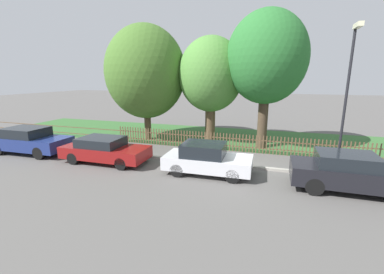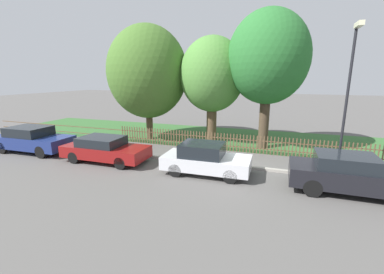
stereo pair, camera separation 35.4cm
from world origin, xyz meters
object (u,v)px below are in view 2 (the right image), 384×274
at_px(parked_car_navy_estate, 205,159).
at_px(parked_car_red_compact, 349,174).
at_px(parked_car_silver_hatchback, 32,139).
at_px(tree_mid_park, 268,58).
at_px(parked_car_black_saloon, 105,149).
at_px(tree_behind_motorcycle, 212,75).
at_px(covered_motorcycle, 210,148).
at_px(street_lamp, 349,85).
at_px(tree_nearest_kerb, 148,72).

height_order(parked_car_navy_estate, parked_car_red_compact, parked_car_red_compact).
distance_m(parked_car_silver_hatchback, tree_mid_park, 14.21).
bearing_deg(parked_car_black_saloon, parked_car_silver_hatchback, 178.63).
bearing_deg(tree_mid_park, tree_behind_motorcycle, 174.81).
relative_size(covered_motorcycle, street_lamp, 0.28).
xyz_separation_m(parked_car_black_saloon, parked_car_navy_estate, (5.29, 0.02, 0.04)).
xyz_separation_m(parked_car_navy_estate, tree_nearest_kerb, (-5.52, 5.15, 3.82)).
xyz_separation_m(parked_car_red_compact, covered_motorcycle, (-5.89, 2.26, -0.17)).
xyz_separation_m(parked_car_navy_estate, tree_mid_park, (2.09, 5.31, 4.56)).
xyz_separation_m(parked_car_black_saloon, covered_motorcycle, (4.95, 2.14, -0.08)).
bearing_deg(tree_behind_motorcycle, street_lamp, -29.64).
xyz_separation_m(parked_car_black_saloon, tree_mid_park, (7.39, 5.33, 4.60)).
relative_size(parked_car_red_compact, tree_behind_motorcycle, 0.63).
xyz_separation_m(parked_car_silver_hatchback, tree_mid_park, (12.41, 5.26, 4.51)).
relative_size(tree_nearest_kerb, tree_mid_park, 0.95).
height_order(covered_motorcycle, tree_nearest_kerb, tree_nearest_kerb).
bearing_deg(street_lamp, parked_car_black_saloon, -170.70).
height_order(parked_car_navy_estate, tree_behind_motorcycle, tree_behind_motorcycle).
bearing_deg(parked_car_red_compact, street_lamp, 89.47).
distance_m(covered_motorcycle, tree_nearest_kerb, 7.17).
xyz_separation_m(parked_car_black_saloon, tree_nearest_kerb, (-0.23, 5.17, 3.86)).
bearing_deg(parked_car_red_compact, parked_car_silver_hatchback, 179.16).
height_order(parked_car_black_saloon, tree_behind_motorcycle, tree_behind_motorcycle).
relative_size(parked_car_navy_estate, parked_car_red_compact, 0.92).
bearing_deg(tree_behind_motorcycle, parked_car_red_compact, -40.38).
relative_size(parked_car_silver_hatchback, tree_nearest_kerb, 0.60).
bearing_deg(tree_behind_motorcycle, parked_car_black_saloon, -125.84).
relative_size(parked_car_black_saloon, parked_car_navy_estate, 1.13).
relative_size(parked_car_silver_hatchback, parked_car_red_compact, 1.08).
height_order(parked_car_navy_estate, tree_mid_park, tree_mid_park).
bearing_deg(tree_nearest_kerb, parked_car_silver_hatchback, -133.33).
bearing_deg(parked_car_black_saloon, street_lamp, 8.80).
bearing_deg(tree_behind_motorcycle, tree_mid_park, -5.19).
xyz_separation_m(parked_car_red_compact, street_lamp, (0.01, 1.90, 3.13)).
height_order(tree_behind_motorcycle, street_lamp, tree_behind_motorcycle).
bearing_deg(covered_motorcycle, street_lamp, 1.12).
distance_m(parked_car_navy_estate, covered_motorcycle, 2.15).
bearing_deg(tree_mid_park, street_lamp, -45.77).
xyz_separation_m(parked_car_navy_estate, covered_motorcycle, (-0.34, 2.12, -0.11)).
relative_size(covered_motorcycle, tree_nearest_kerb, 0.24).
relative_size(tree_behind_motorcycle, street_lamp, 1.07).
bearing_deg(covered_motorcycle, tree_behind_motorcycle, 108.76).
distance_m(parked_car_silver_hatchback, street_lamp, 16.27).
distance_m(parked_car_navy_estate, tree_nearest_kerb, 8.46).
height_order(parked_car_black_saloon, parked_car_red_compact, parked_car_red_compact).
distance_m(parked_car_navy_estate, parked_car_red_compact, 5.54).
distance_m(covered_motorcycle, tree_behind_motorcycle, 5.20).
bearing_deg(tree_behind_motorcycle, covered_motorcycle, -75.87).
relative_size(parked_car_silver_hatchback, street_lamp, 0.73).
bearing_deg(covered_motorcycle, tree_nearest_kerb, 154.30).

